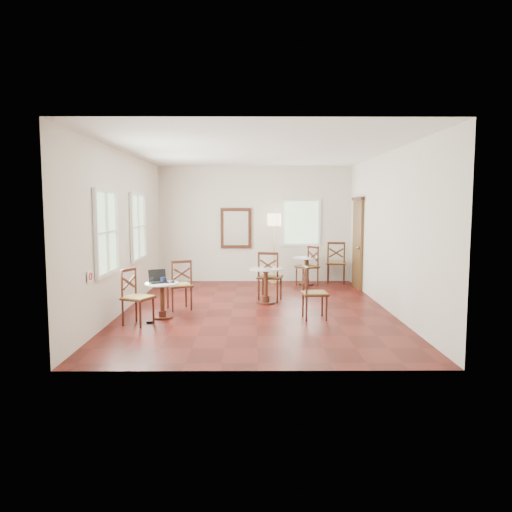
{
  "coord_description": "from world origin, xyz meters",
  "views": [
    {
      "loc": [
        -0.07,
        -9.16,
        1.99
      ],
      "look_at": [
        0.0,
        0.3,
        1.0
      ],
      "focal_mm": 33.93,
      "sensor_mm": 36.0,
      "label": 1
    }
  ],
  "objects_px": {
    "floor_lamp": "(274,224)",
    "mouse": "(173,282)",
    "cafe_table_mid": "(266,282)",
    "chair_near_a": "(180,285)",
    "chair_back_b": "(308,266)",
    "power_adapter": "(150,322)",
    "cafe_table_back": "(306,268)",
    "chair_mid_b": "(313,293)",
    "chair_back_a": "(336,263)",
    "navy_mug": "(163,280)",
    "laptop": "(158,279)",
    "water_glass": "(151,280)",
    "chair_mid_a": "(270,276)",
    "cafe_table_near": "(162,296)",
    "chair_near_b": "(137,297)"
  },
  "relations": [
    {
      "from": "floor_lamp",
      "to": "mouse",
      "type": "bearing_deg",
      "value": -116.85
    },
    {
      "from": "cafe_table_mid",
      "to": "chair_near_a",
      "type": "relative_size",
      "value": 0.75
    },
    {
      "from": "chair_back_b",
      "to": "power_adapter",
      "type": "height_order",
      "value": "chair_back_b"
    },
    {
      "from": "cafe_table_mid",
      "to": "cafe_table_back",
      "type": "height_order",
      "value": "cafe_table_mid"
    },
    {
      "from": "chair_mid_b",
      "to": "chair_back_a",
      "type": "relative_size",
      "value": 0.87
    },
    {
      "from": "cafe_table_back",
      "to": "chair_near_a",
      "type": "height_order",
      "value": "chair_near_a"
    },
    {
      "from": "floor_lamp",
      "to": "navy_mug",
      "type": "relative_size",
      "value": 14.74
    },
    {
      "from": "cafe_table_mid",
      "to": "laptop",
      "type": "relative_size",
      "value": 1.85
    },
    {
      "from": "navy_mug",
      "to": "water_glass",
      "type": "xyz_separation_m",
      "value": [
        -0.21,
        -0.03,
        0.0
      ]
    },
    {
      "from": "floor_lamp",
      "to": "mouse",
      "type": "xyz_separation_m",
      "value": [
        -1.96,
        -3.88,
        -0.86
      ]
    },
    {
      "from": "navy_mug",
      "to": "water_glass",
      "type": "height_order",
      "value": "water_glass"
    },
    {
      "from": "chair_near_a",
      "to": "power_adapter",
      "type": "relative_size",
      "value": 9.99
    },
    {
      "from": "floor_lamp",
      "to": "laptop",
      "type": "xyz_separation_m",
      "value": [
        -2.22,
        -3.84,
        -0.82
      ]
    },
    {
      "from": "mouse",
      "to": "cafe_table_back",
      "type": "bearing_deg",
      "value": 53.78
    },
    {
      "from": "chair_near_a",
      "to": "cafe_table_mid",
      "type": "bearing_deg",
      "value": 175.31
    },
    {
      "from": "chair_back_a",
      "to": "chair_back_b",
      "type": "distance_m",
      "value": 0.89
    },
    {
      "from": "chair_mid_a",
      "to": "navy_mug",
      "type": "bearing_deg",
      "value": 51.59
    },
    {
      "from": "chair_near_a",
      "to": "power_adapter",
      "type": "distance_m",
      "value": 1.23
    },
    {
      "from": "chair_mid_a",
      "to": "chair_back_a",
      "type": "relative_size",
      "value": 0.97
    },
    {
      "from": "floor_lamp",
      "to": "cafe_table_back",
      "type": "bearing_deg",
      "value": -17.87
    },
    {
      "from": "mouse",
      "to": "navy_mug",
      "type": "bearing_deg",
      "value": 177.93
    },
    {
      "from": "cafe_table_mid",
      "to": "navy_mug",
      "type": "relative_size",
      "value": 6.0
    },
    {
      "from": "cafe_table_near",
      "to": "cafe_table_mid",
      "type": "xyz_separation_m",
      "value": [
        1.86,
        1.29,
        0.06
      ]
    },
    {
      "from": "chair_mid_b",
      "to": "floor_lamp",
      "type": "height_order",
      "value": "floor_lamp"
    },
    {
      "from": "chair_back_b",
      "to": "cafe_table_back",
      "type": "bearing_deg",
      "value": 153.74
    },
    {
      "from": "chair_near_b",
      "to": "floor_lamp",
      "type": "bearing_deg",
      "value": -5.66
    },
    {
      "from": "chair_mid_a",
      "to": "laptop",
      "type": "relative_size",
      "value": 2.65
    },
    {
      "from": "cafe_table_mid",
      "to": "chair_near_b",
      "type": "bearing_deg",
      "value": -141.71
    },
    {
      "from": "chair_mid_b",
      "to": "chair_mid_a",
      "type": "bearing_deg",
      "value": 19.76
    },
    {
      "from": "cafe_table_mid",
      "to": "chair_mid_b",
      "type": "distance_m",
      "value": 1.56
    },
    {
      "from": "laptop",
      "to": "power_adapter",
      "type": "height_order",
      "value": "laptop"
    },
    {
      "from": "floor_lamp",
      "to": "power_adapter",
      "type": "bearing_deg",
      "value": -118.3
    },
    {
      "from": "chair_mid_b",
      "to": "mouse",
      "type": "height_order",
      "value": "chair_mid_b"
    },
    {
      "from": "chair_back_a",
      "to": "power_adapter",
      "type": "xyz_separation_m",
      "value": [
        -3.89,
        -4.25,
        -0.52
      ]
    },
    {
      "from": "chair_mid_a",
      "to": "chair_back_b",
      "type": "distance_m",
      "value": 2.16
    },
    {
      "from": "chair_mid_a",
      "to": "navy_mug",
      "type": "xyz_separation_m",
      "value": [
        -1.94,
        -1.51,
        0.16
      ]
    },
    {
      "from": "cafe_table_back",
      "to": "laptop",
      "type": "relative_size",
      "value": 1.77
    },
    {
      "from": "chair_mid_a",
      "to": "chair_back_b",
      "type": "xyz_separation_m",
      "value": [
        1.02,
        1.9,
        -0.03
      ]
    },
    {
      "from": "cafe_table_back",
      "to": "chair_back_a",
      "type": "relative_size",
      "value": 0.65
    },
    {
      "from": "laptop",
      "to": "navy_mug",
      "type": "height_order",
      "value": "laptop"
    },
    {
      "from": "cafe_table_near",
      "to": "power_adapter",
      "type": "xyz_separation_m",
      "value": [
        -0.15,
        -0.38,
        -0.37
      ]
    },
    {
      "from": "chair_mid_a",
      "to": "laptop",
      "type": "distance_m",
      "value": 2.52
    },
    {
      "from": "chair_near_a",
      "to": "laptop",
      "type": "height_order",
      "value": "chair_near_a"
    },
    {
      "from": "water_glass",
      "to": "cafe_table_back",
      "type": "bearing_deg",
      "value": 49.26
    },
    {
      "from": "chair_near_b",
      "to": "water_glass",
      "type": "distance_m",
      "value": 0.52
    },
    {
      "from": "power_adapter",
      "to": "navy_mug",
      "type": "bearing_deg",
      "value": 67.24
    },
    {
      "from": "chair_back_b",
      "to": "mouse",
      "type": "height_order",
      "value": "chair_back_b"
    },
    {
      "from": "floor_lamp",
      "to": "chair_mid_a",
      "type": "bearing_deg",
      "value": -94.74
    },
    {
      "from": "chair_mid_a",
      "to": "chair_mid_b",
      "type": "xyz_separation_m",
      "value": [
        0.71,
        -1.59,
        -0.06
      ]
    },
    {
      "from": "chair_near_b",
      "to": "mouse",
      "type": "height_order",
      "value": "chair_near_b"
    }
  ]
}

